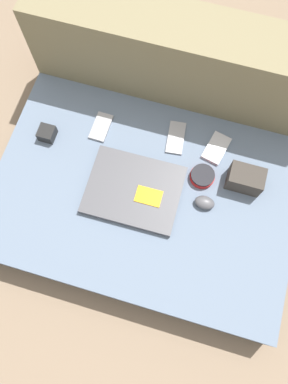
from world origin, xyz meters
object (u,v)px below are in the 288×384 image
object	(u,v)px
computer_mouse	(205,203)
charger_brick	(47,133)
laptop	(134,190)
camera_pouch	(245,179)
phone_silver	(176,138)
phone_black	(216,148)
phone_small	(101,127)
speaker_puck	(202,176)

from	to	relation	value
computer_mouse	charger_brick	bearing A→B (deg)	171.66
laptop	camera_pouch	world-z (taller)	camera_pouch
phone_silver	phone_black	size ratio (longest dim) A/B	1.04
computer_mouse	camera_pouch	xyz separation A→B (m)	(0.11, 0.11, 0.02)
camera_pouch	charger_brick	bearing A→B (deg)	-178.42
charger_brick	phone_silver	bearing A→B (deg)	15.16
laptop	phone_small	distance (m)	0.28
laptop	speaker_puck	xyz separation A→B (m)	(0.22, 0.12, 0.00)
phone_black	charger_brick	size ratio (longest dim) A/B	2.25
camera_pouch	laptop	bearing A→B (deg)	-159.21
phone_black	camera_pouch	bearing A→B (deg)	-27.63
phone_small	charger_brick	size ratio (longest dim) A/B	1.99
computer_mouse	phone_silver	distance (m)	0.27
computer_mouse	charger_brick	size ratio (longest dim) A/B	1.21
phone_small	charger_brick	bearing A→B (deg)	-152.18
camera_pouch	charger_brick	xyz separation A→B (m)	(-0.72, -0.02, -0.02)
phone_silver	camera_pouch	size ratio (longest dim) A/B	1.13
laptop	phone_silver	world-z (taller)	laptop
laptop	phone_small	xyz separation A→B (m)	(-0.19, 0.20, -0.01)
phone_black	camera_pouch	world-z (taller)	camera_pouch
computer_mouse	camera_pouch	world-z (taller)	camera_pouch
phone_silver	charger_brick	distance (m)	0.47
speaker_puck	laptop	bearing A→B (deg)	-151.80
phone_black	phone_silver	bearing A→B (deg)	-166.98
phone_silver	phone_small	distance (m)	0.28
phone_silver	phone_small	xyz separation A→B (m)	(-0.28, -0.04, 0.00)
speaker_puck	camera_pouch	world-z (taller)	camera_pouch
phone_silver	charger_brick	world-z (taller)	charger_brick
phone_black	computer_mouse	bearing A→B (deg)	-75.33
computer_mouse	charger_brick	xyz separation A→B (m)	(-0.61, 0.09, 0.00)
phone_black	phone_small	size ratio (longest dim) A/B	1.13
phone_silver	camera_pouch	xyz separation A→B (m)	(0.27, -0.10, 0.04)
phone_silver	phone_black	world-z (taller)	phone_black
computer_mouse	phone_black	distance (m)	0.22
speaker_puck	charger_brick	xyz separation A→B (m)	(-0.58, 0.00, 0.01)
speaker_puck	phone_silver	size ratio (longest dim) A/B	0.65
phone_small	camera_pouch	xyz separation A→B (m)	(0.55, -0.07, 0.04)
laptop	phone_small	world-z (taller)	laptop
computer_mouse	phone_black	bearing A→B (deg)	91.84
phone_silver	charger_brick	xyz separation A→B (m)	(-0.45, -0.12, 0.02)
phone_black	camera_pouch	distance (m)	0.16
laptop	computer_mouse	world-z (taller)	computer_mouse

